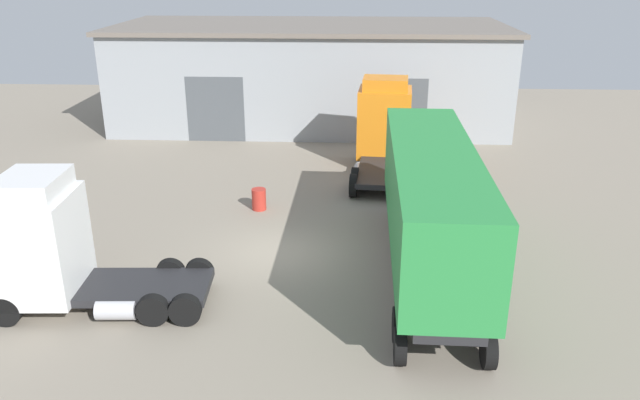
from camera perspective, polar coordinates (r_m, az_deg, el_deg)
ground_plane at (r=21.90m, az=-3.85°, el=-4.83°), size 60.00×60.00×0.00m
warehouse_building at (r=39.11m, az=-0.80°, el=11.49°), size 23.24×10.39×5.92m
tractor_unit_orange at (r=30.29m, az=5.82°, el=6.70°), size 3.01×6.58×4.36m
container_trailer_green at (r=19.53m, az=10.17°, el=0.08°), size 2.74×11.21×4.23m
tractor_unit_white at (r=19.49m, az=-23.50°, el=-3.91°), size 6.22×2.82×4.06m
oil_drum at (r=25.50m, az=-5.60°, el=0.07°), size 0.58×0.58×0.88m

